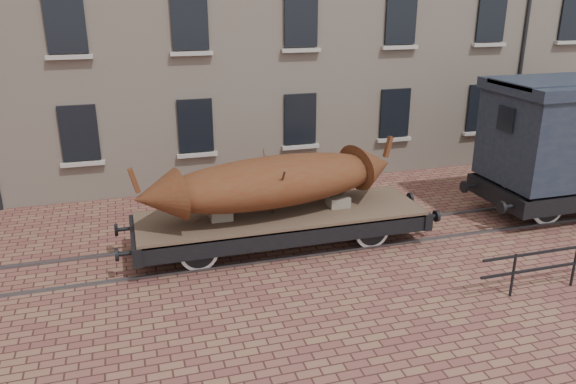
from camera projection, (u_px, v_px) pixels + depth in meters
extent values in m
plane|color=brown|center=(321.00, 242.00, 14.79)|extent=(90.00, 90.00, 0.00)
cube|color=black|center=(79.00, 133.00, 16.92)|extent=(1.10, 0.12, 1.70)
cube|color=#A39D94|center=(83.00, 164.00, 17.18)|extent=(1.30, 0.18, 0.12)
cube|color=black|center=(195.00, 126.00, 17.85)|extent=(1.10, 0.12, 1.70)
cube|color=#A39D94|center=(197.00, 155.00, 18.12)|extent=(1.30, 0.18, 0.12)
cube|color=black|center=(300.00, 119.00, 18.79)|extent=(1.10, 0.12, 1.70)
cube|color=#A39D94|center=(300.00, 147.00, 19.06)|extent=(1.30, 0.18, 0.12)
cube|color=black|center=(395.00, 113.00, 19.73)|extent=(1.10, 0.12, 1.70)
cube|color=#A39D94|center=(394.00, 140.00, 20.00)|extent=(1.30, 0.18, 0.12)
cube|color=black|center=(481.00, 107.00, 20.67)|extent=(1.10, 0.12, 1.70)
cube|color=#A39D94|center=(479.00, 133.00, 20.94)|extent=(1.30, 0.18, 0.12)
cube|color=black|center=(559.00, 102.00, 21.61)|extent=(1.10, 0.12, 1.70)
cube|color=#A39D94|center=(556.00, 127.00, 21.88)|extent=(1.30, 0.18, 0.12)
cube|color=black|center=(65.00, 22.00, 15.84)|extent=(1.10, 0.12, 1.70)
cube|color=#A39D94|center=(69.00, 57.00, 16.10)|extent=(1.30, 0.18, 0.12)
cube|color=black|center=(190.00, 21.00, 16.78)|extent=(1.10, 0.12, 1.70)
cube|color=#A39D94|center=(192.00, 53.00, 17.04)|extent=(1.30, 0.18, 0.12)
cube|color=black|center=(301.00, 19.00, 17.72)|extent=(1.10, 0.12, 1.70)
cube|color=#A39D94|center=(301.00, 50.00, 17.98)|extent=(1.30, 0.18, 0.12)
cube|color=black|center=(401.00, 18.00, 18.66)|extent=(1.10, 0.12, 1.70)
cube|color=#A39D94|center=(400.00, 47.00, 18.92)|extent=(1.30, 0.18, 0.12)
cube|color=black|center=(491.00, 17.00, 19.60)|extent=(1.10, 0.12, 1.70)
cube|color=#A39D94|center=(489.00, 45.00, 19.86)|extent=(1.30, 0.18, 0.12)
cube|color=black|center=(574.00, 15.00, 20.54)|extent=(1.10, 0.12, 1.70)
cube|color=#A39D94|center=(570.00, 42.00, 20.80)|extent=(1.30, 0.18, 0.12)
cube|color=#59595E|center=(330.00, 252.00, 14.13)|extent=(30.00, 0.08, 0.06)
cube|color=#59595E|center=(312.00, 230.00, 15.43)|extent=(30.00, 0.08, 0.06)
cylinder|color=black|center=(513.00, 275.00, 11.99)|extent=(0.06, 0.06, 1.00)
cylinder|color=black|center=(574.00, 265.00, 12.42)|extent=(0.06, 0.06, 1.00)
cube|color=brown|center=(281.00, 214.00, 14.20)|extent=(7.20, 2.11, 0.12)
cube|color=black|center=(292.00, 238.00, 13.39)|extent=(7.20, 0.15, 0.43)
cube|color=black|center=(271.00, 209.00, 15.16)|extent=(7.20, 0.15, 0.43)
cube|color=black|center=(135.00, 240.00, 13.31)|extent=(0.21, 2.21, 0.43)
cylinder|color=black|center=(124.00, 254.00, 12.58)|extent=(0.34, 0.10, 0.10)
cylinder|color=black|center=(117.00, 255.00, 12.54)|extent=(0.08, 0.31, 0.31)
cylinder|color=black|center=(123.00, 229.00, 13.88)|extent=(0.34, 0.10, 0.10)
cylinder|color=black|center=(116.00, 230.00, 13.84)|extent=(0.08, 0.31, 0.31)
cube|color=black|center=(408.00, 208.00, 15.24)|extent=(0.21, 2.21, 0.43)
cylinder|color=black|center=(431.00, 217.00, 14.66)|extent=(0.34, 0.10, 0.10)
cylinder|color=black|center=(436.00, 216.00, 14.70)|extent=(0.08, 0.31, 0.31)
cylinder|color=black|center=(405.00, 198.00, 15.96)|extent=(0.34, 0.10, 0.10)
cylinder|color=black|center=(410.00, 198.00, 16.01)|extent=(0.08, 0.31, 0.31)
cylinder|color=black|center=(195.00, 241.00, 13.75)|extent=(0.10, 1.82, 0.10)
cylinder|color=silver|center=(199.00, 253.00, 13.10)|extent=(0.92, 0.07, 0.92)
cylinder|color=black|center=(199.00, 253.00, 13.10)|extent=(0.76, 0.10, 0.76)
cube|color=black|center=(199.00, 246.00, 12.92)|extent=(0.86, 0.08, 0.10)
cylinder|color=silver|center=(191.00, 229.00, 14.40)|extent=(0.92, 0.07, 0.92)
cylinder|color=black|center=(191.00, 229.00, 14.40)|extent=(0.76, 0.10, 0.76)
cube|color=black|center=(190.00, 219.00, 14.43)|extent=(0.86, 0.08, 0.10)
cylinder|color=black|center=(361.00, 221.00, 14.94)|extent=(0.10, 1.82, 0.10)
cylinder|color=silver|center=(372.00, 231.00, 14.29)|extent=(0.92, 0.07, 0.92)
cylinder|color=black|center=(372.00, 231.00, 14.29)|extent=(0.76, 0.10, 0.76)
cube|color=black|center=(375.00, 225.00, 14.10)|extent=(0.86, 0.08, 0.10)
cylinder|color=silver|center=(350.00, 211.00, 15.59)|extent=(0.92, 0.07, 0.92)
cylinder|color=black|center=(350.00, 211.00, 15.59)|extent=(0.76, 0.10, 0.76)
cube|color=black|center=(349.00, 202.00, 15.61)|extent=(0.86, 0.08, 0.10)
cube|color=black|center=(281.00, 228.00, 14.32)|extent=(3.84, 0.06, 0.06)
cube|color=gray|center=(221.00, 214.00, 13.72)|extent=(0.53, 0.48, 0.27)
cube|color=gray|center=(338.00, 201.00, 14.54)|extent=(0.53, 0.48, 0.27)
ellipsoid|color=#4E200E|center=(274.00, 182.00, 13.84)|extent=(6.30, 2.78, 1.22)
cone|color=#4E200E|center=(157.00, 197.00, 12.67)|extent=(1.21, 1.30, 1.15)
cube|color=#4E200E|center=(134.00, 181.00, 12.33)|extent=(0.26, 0.16, 0.59)
cone|color=#4E200E|center=(372.00, 165.00, 14.98)|extent=(1.21, 1.30, 1.15)
cube|color=#4E200E|center=(388.00, 147.00, 15.02)|extent=(0.26, 0.16, 0.59)
cylinder|color=#483329|center=(279.00, 193.00, 13.44)|extent=(0.05, 1.04, 1.44)
cylinder|color=#483329|center=(269.00, 181.00, 14.33)|extent=(0.05, 1.04, 1.44)
cube|color=black|center=(562.00, 173.00, 17.93)|extent=(6.58, 0.18, 0.49)
cube|color=black|center=(497.00, 195.00, 15.95)|extent=(0.24, 2.63, 0.49)
cylinder|color=black|center=(501.00, 207.00, 15.03)|extent=(0.09, 0.35, 0.35)
cylinder|color=black|center=(464.00, 187.00, 16.61)|extent=(0.09, 0.35, 0.35)
cylinder|color=black|center=(531.00, 199.00, 16.36)|extent=(0.11, 2.08, 0.11)
cylinder|color=silver|center=(549.00, 207.00, 15.71)|extent=(1.05, 0.08, 1.05)
cylinder|color=black|center=(549.00, 207.00, 15.71)|extent=(0.86, 0.11, 0.86)
cylinder|color=silver|center=(515.00, 191.00, 17.01)|extent=(1.05, 0.08, 1.05)
cylinder|color=black|center=(515.00, 191.00, 17.01)|extent=(0.86, 0.11, 0.86)
cube|color=black|center=(506.00, 119.00, 15.21)|extent=(0.09, 0.66, 0.66)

